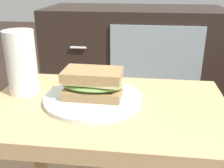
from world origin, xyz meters
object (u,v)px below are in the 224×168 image
object	(u,v)px
sandwich_front	(93,83)
beer_glass	(22,64)
tv_cabinet	(133,59)
plate	(93,98)

from	to	relation	value
sandwich_front	beer_glass	size ratio (longest dim) A/B	0.93
beer_glass	tv_cabinet	bearing A→B (deg)	75.57
sandwich_front	tv_cabinet	bearing A→B (deg)	86.80
tv_cabinet	sandwich_front	xyz separation A→B (m)	(-0.05, -0.93, 0.21)
plate	beer_glass	distance (m)	0.20
sandwich_front	beer_glass	world-z (taller)	beer_glass
plate	beer_glass	size ratio (longest dim) A/B	1.49
tv_cabinet	plate	bearing A→B (deg)	-93.20
tv_cabinet	plate	world-z (taller)	tv_cabinet
plate	sandwich_front	size ratio (longest dim) A/B	1.59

